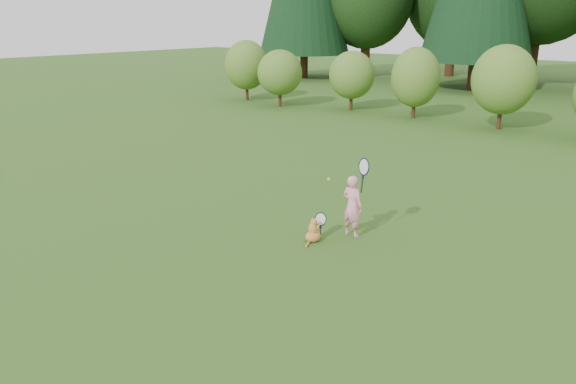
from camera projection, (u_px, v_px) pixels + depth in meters
The scene contains 5 objects.
ground at pixel (251, 240), 9.64m from camera, with size 100.00×100.00×0.00m, color #245016.
shrub_row at pixel (501, 88), 19.09m from camera, with size 28.00×3.00×2.80m, color #477624, non-canonical shape.
child at pixel (353, 205), 9.65m from camera, with size 0.62×0.37×1.64m.
cat at pixel (313, 229), 9.53m from camera, with size 0.31×0.60×0.57m.
tennis_ball at pixel (329, 179), 10.42m from camera, with size 0.07×0.07×0.07m.
Camera 1 is at (5.96, -6.73, 3.63)m, focal length 35.00 mm.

